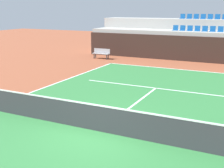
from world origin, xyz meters
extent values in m
plane|color=brown|center=(0.00, 0.00, 0.00)|extent=(80.00, 80.00, 0.00)
cube|color=#2D7238|center=(0.00, 0.00, 0.01)|extent=(11.00, 24.00, 0.01)
cube|color=white|center=(0.00, 11.95, 0.01)|extent=(11.00, 0.10, 0.00)
cube|color=white|center=(0.00, 6.40, 0.01)|extent=(8.26, 0.10, 0.00)
cube|color=white|center=(0.00, 3.20, 0.01)|extent=(0.10, 6.40, 0.00)
cube|color=black|center=(0.00, 15.62, 1.00)|extent=(18.46, 0.30, 2.01)
cube|color=#9E9E99|center=(0.00, 16.97, 1.16)|extent=(18.46, 2.40, 2.32)
cube|color=#9E9E99|center=(0.00, 19.37, 1.61)|extent=(18.46, 2.40, 3.22)
cube|color=#145193|center=(-1.83, 16.97, 2.34)|extent=(0.44, 0.44, 0.04)
cube|color=#145193|center=(-1.83, 17.17, 2.56)|extent=(0.44, 0.04, 0.40)
cube|color=#145193|center=(-1.22, 16.97, 2.34)|extent=(0.44, 0.44, 0.04)
cube|color=#145193|center=(-1.22, 17.17, 2.56)|extent=(0.44, 0.04, 0.40)
cube|color=#145193|center=(-0.61, 16.97, 2.34)|extent=(0.44, 0.44, 0.04)
cube|color=#145193|center=(-0.61, 17.17, 2.56)|extent=(0.44, 0.04, 0.40)
cube|color=#145193|center=(0.00, 16.97, 2.34)|extent=(0.44, 0.44, 0.04)
cube|color=#145193|center=(0.00, 17.17, 2.56)|extent=(0.44, 0.04, 0.40)
cube|color=#145193|center=(0.61, 16.97, 2.34)|extent=(0.44, 0.44, 0.04)
cube|color=#145193|center=(0.61, 17.17, 2.56)|extent=(0.44, 0.04, 0.40)
cube|color=#145193|center=(1.22, 16.97, 2.34)|extent=(0.44, 0.44, 0.04)
cube|color=#145193|center=(1.22, 17.17, 2.56)|extent=(0.44, 0.04, 0.40)
cube|color=#145193|center=(1.83, 16.97, 2.34)|extent=(0.44, 0.44, 0.04)
cube|color=#145193|center=(1.83, 17.17, 2.56)|extent=(0.44, 0.04, 0.40)
cube|color=#145193|center=(-1.83, 19.37, 3.24)|extent=(0.44, 0.44, 0.04)
cube|color=#145193|center=(-1.83, 19.57, 3.46)|extent=(0.44, 0.04, 0.40)
cube|color=#145193|center=(-1.22, 19.37, 3.24)|extent=(0.44, 0.44, 0.04)
cube|color=#145193|center=(-1.22, 19.57, 3.46)|extent=(0.44, 0.04, 0.40)
cube|color=#145193|center=(-0.61, 19.37, 3.24)|extent=(0.44, 0.44, 0.04)
cube|color=#145193|center=(-0.61, 19.57, 3.46)|extent=(0.44, 0.04, 0.40)
cube|color=#145193|center=(0.00, 19.37, 3.24)|extent=(0.44, 0.44, 0.04)
cube|color=#145193|center=(0.00, 19.57, 3.46)|extent=(0.44, 0.04, 0.40)
cube|color=#145193|center=(0.61, 19.37, 3.24)|extent=(0.44, 0.44, 0.04)
cube|color=#145193|center=(0.61, 19.57, 3.46)|extent=(0.44, 0.04, 0.40)
cube|color=#145193|center=(1.22, 19.37, 3.24)|extent=(0.44, 0.44, 0.04)
cube|color=#145193|center=(1.22, 19.57, 3.46)|extent=(0.44, 0.04, 0.40)
cube|color=#333338|center=(0.00, 0.00, 0.47)|extent=(10.90, 0.02, 0.92)
cube|color=white|center=(0.00, 0.00, 0.96)|extent=(10.90, 0.04, 0.05)
cube|color=#99999E|center=(-7.14, 13.50, 0.45)|extent=(1.50, 0.40, 0.05)
cube|color=#99999E|center=(-7.14, 13.68, 0.67)|extent=(1.50, 0.04, 0.36)
cube|color=#2D2D33|center=(-7.74, 13.36, 0.21)|extent=(0.06, 0.06, 0.42)
cube|color=#2D2D33|center=(-6.54, 13.36, 0.21)|extent=(0.06, 0.06, 0.42)
cube|color=#2D2D33|center=(-7.74, 13.64, 0.21)|extent=(0.06, 0.06, 0.42)
cube|color=#2D2D33|center=(-6.54, 13.64, 0.21)|extent=(0.06, 0.06, 0.42)
camera|label=1|loc=(4.67, -8.46, 4.19)|focal=47.77mm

